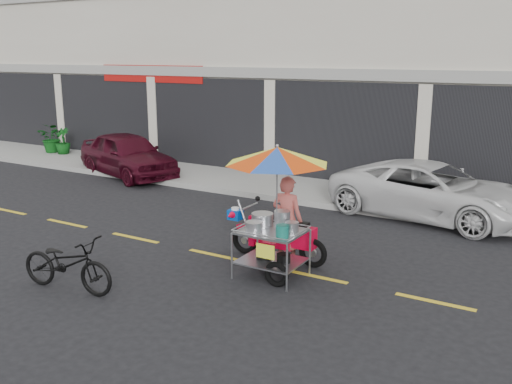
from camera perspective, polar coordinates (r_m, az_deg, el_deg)
The scene contains 9 objects.
ground at distance 9.74m, azimuth 5.85°, elevation -8.39°, with size 90.00×90.00×0.00m, color black.
sidewalk at distance 14.66m, azimuth 14.99°, elevation -0.89°, with size 45.00×3.00×0.15m, color gray.
centerline at distance 9.74m, azimuth 5.85°, elevation -8.36°, with size 42.00×0.10×0.01m, color gold.
maroon_sedan at distance 17.73m, azimuth -12.71°, elevation 3.68°, with size 1.58×3.93×1.34m, color #3A0815.
white_pickup at distance 13.45m, azimuth 17.18°, elevation 0.10°, with size 2.09×4.54×1.26m, color silver.
plant_tall at distance 21.97m, azimuth -19.67°, elevation 5.12°, with size 0.95×0.82×1.06m, color #0C4211.
plant_short at distance 21.52m, azimuth -18.77°, elevation 4.86°, with size 0.52×0.52×0.93m, color #0C4211.
near_bicycle at distance 9.47m, azimuth -18.37°, elevation -6.81°, with size 0.59×1.70×0.89m, color black.
food_vendor_rig at distance 9.53m, azimuth 2.32°, elevation 0.09°, with size 2.21×1.77×2.25m.
Camera 1 is at (3.74, -8.22, 3.65)m, focal length 40.00 mm.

